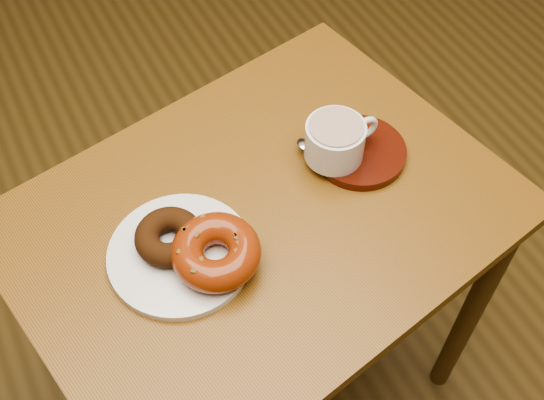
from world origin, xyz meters
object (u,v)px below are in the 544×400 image
donut_plate (180,254)px  saucer (359,152)px  coffee_cup (336,140)px  cafe_table (261,252)px

donut_plate → saucer: 0.33m
saucer → coffee_cup: (-0.04, 0.01, 0.04)m
cafe_table → coffee_cup: coffee_cup is taller
donut_plate → saucer: saucer is taller
cafe_table → donut_plate: 0.18m
cafe_table → donut_plate: (-0.14, -0.02, 0.12)m
cafe_table → donut_plate: size_ratio=3.97×
saucer → cafe_table: bearing=-171.8°
cafe_table → coffee_cup: size_ratio=6.68×
donut_plate → saucer: size_ratio=1.40×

